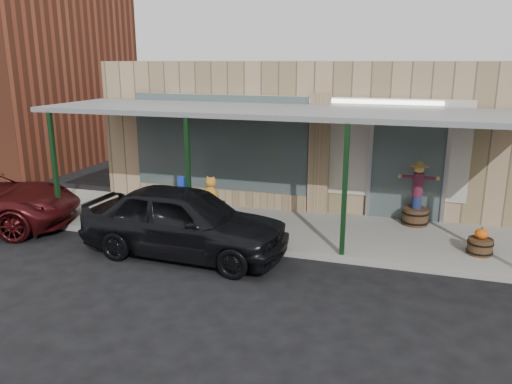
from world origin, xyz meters
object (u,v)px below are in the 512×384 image
(barrel_scarecrow, at_px, (416,203))
(handicap_sign, at_px, (183,197))
(barrel_pumpkin, at_px, (480,244))
(parked_sedan, at_px, (185,221))

(barrel_scarecrow, height_order, handicap_sign, barrel_scarecrow)
(barrel_scarecrow, height_order, barrel_pumpkin, barrel_scarecrow)
(barrel_scarecrow, xyz_separation_m, barrel_pumpkin, (1.36, -1.70, -0.34))
(handicap_sign, bearing_deg, barrel_pumpkin, 10.59)
(handicap_sign, relative_size, parked_sedan, 0.29)
(parked_sedan, bearing_deg, barrel_pumpkin, -72.95)
(barrel_pumpkin, height_order, handicap_sign, handicap_sign)
(handicap_sign, bearing_deg, parked_sedan, -58.05)
(barrel_scarecrow, bearing_deg, barrel_pumpkin, -47.11)
(barrel_pumpkin, relative_size, parked_sedan, 0.14)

